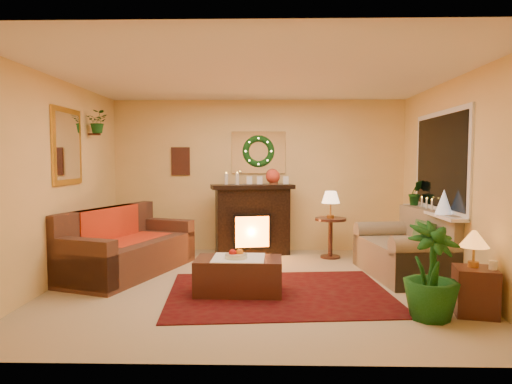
{
  "coord_description": "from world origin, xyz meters",
  "views": [
    {
      "loc": [
        0.14,
        -5.65,
        1.57
      ],
      "look_at": [
        0.0,
        0.35,
        1.15
      ],
      "focal_mm": 32.0,
      "sensor_mm": 36.0,
      "label": 1
    }
  ],
  "objects_px": {
    "end_table_square": "(475,288)",
    "coffee_table": "(239,276)",
    "loveseat": "(404,245)",
    "fireplace": "(252,222)",
    "side_table_round": "(330,238)",
    "sofa": "(129,243)"
  },
  "relations": [
    {
      "from": "end_table_square",
      "to": "coffee_table",
      "type": "xyz_separation_m",
      "value": [
        -2.45,
        0.67,
        -0.06
      ]
    },
    {
      "from": "loveseat",
      "to": "fireplace",
      "type": "bearing_deg",
      "value": 139.22
    },
    {
      "from": "loveseat",
      "to": "coffee_table",
      "type": "bearing_deg",
      "value": -165.69
    },
    {
      "from": "coffee_table",
      "to": "side_table_round",
      "type": "bearing_deg",
      "value": 57.31
    },
    {
      "from": "loveseat",
      "to": "end_table_square",
      "type": "relative_size",
      "value": 3.2
    },
    {
      "from": "sofa",
      "to": "fireplace",
      "type": "xyz_separation_m",
      "value": [
        1.67,
        1.3,
        0.12
      ]
    },
    {
      "from": "sofa",
      "to": "loveseat",
      "type": "distance_m",
      "value": 3.76
    },
    {
      "from": "fireplace",
      "to": "end_table_square",
      "type": "relative_size",
      "value": 2.48
    },
    {
      "from": "fireplace",
      "to": "end_table_square",
      "type": "distance_m",
      "value": 3.75
    },
    {
      "from": "loveseat",
      "to": "sofa",
      "type": "bearing_deg",
      "value": 171.35
    },
    {
      "from": "side_table_round",
      "to": "coffee_table",
      "type": "bearing_deg",
      "value": -123.97
    },
    {
      "from": "loveseat",
      "to": "end_table_square",
      "type": "xyz_separation_m",
      "value": [
        0.26,
        -1.55,
        -0.15
      ]
    },
    {
      "from": "sofa",
      "to": "side_table_round",
      "type": "height_order",
      "value": "sofa"
    },
    {
      "from": "coffee_table",
      "to": "sofa",
      "type": "bearing_deg",
      "value": 150.43
    },
    {
      "from": "side_table_round",
      "to": "end_table_square",
      "type": "bearing_deg",
      "value": -67.76
    },
    {
      "from": "loveseat",
      "to": "coffee_table",
      "type": "height_order",
      "value": "loveseat"
    },
    {
      "from": "side_table_round",
      "to": "end_table_square",
      "type": "distance_m",
      "value": 2.89
    },
    {
      "from": "sofa",
      "to": "end_table_square",
      "type": "relative_size",
      "value": 4.36
    },
    {
      "from": "fireplace",
      "to": "sofa",
      "type": "bearing_deg",
      "value": -154.19
    },
    {
      "from": "sofa",
      "to": "fireplace",
      "type": "relative_size",
      "value": 1.76
    },
    {
      "from": "sofa",
      "to": "coffee_table",
      "type": "relative_size",
      "value": 2.09
    },
    {
      "from": "fireplace",
      "to": "end_table_square",
      "type": "bearing_deg",
      "value": -63.1
    }
  ]
}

